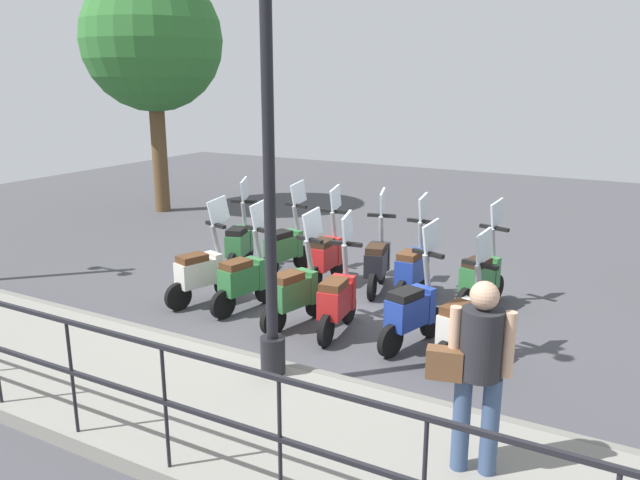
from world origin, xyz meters
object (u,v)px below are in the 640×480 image
tree_large (152,41)px  scooter_far_4 (285,246)px  lamp_post_near (269,190)px  scooter_near_2 (338,298)px  pedestrian_with_bag (477,363)px  scooter_far_2 (377,261)px  scooter_far_3 (326,255)px  scooter_near_5 (202,271)px  scooter_near_4 (244,278)px  scooter_far_0 (481,276)px  scooter_near_3 (295,291)px  scooter_near_1 (412,309)px  scooter_far_5 (240,242)px  scooter_far_1 (413,268)px  scooter_near_0 (464,324)px

tree_large → scooter_far_4: tree_large is taller
lamp_post_near → scooter_near_2: 2.26m
pedestrian_with_bag → scooter_far_2: 4.78m
scooter_far_3 → scooter_near_5: bearing=142.2°
scooter_near_5 → scooter_near_2: bearing=-73.7°
scooter_near_4 → scooter_far_4: bearing=24.5°
scooter_far_2 → scooter_far_3: same height
scooter_far_0 → lamp_post_near: bearing=173.4°
scooter_near_3 → scooter_near_4: bearing=95.2°
scooter_near_1 → scooter_far_2: 2.07m
pedestrian_with_bag → scooter_far_2: (3.99, 2.57, -0.60)m
scooter_near_4 → scooter_far_4: (1.69, 0.38, 0.00)m
scooter_near_1 → scooter_far_4: bearing=75.3°
scooter_near_1 → scooter_far_5: same height
tree_large → scooter_near_2: tree_large is taller
scooter_far_1 → scooter_far_3: bearing=91.4°
scooter_near_1 → scooter_far_1: bearing=36.5°
tree_large → scooter_far_3: bearing=-115.8°
scooter_near_3 → lamp_post_near: bearing=-143.6°
scooter_near_4 → scooter_far_2: (1.66, -1.29, 0.00)m
tree_large → scooter_far_1: size_ratio=3.66×
pedestrian_with_bag → scooter_far_3: (3.90, 3.41, -0.60)m
pedestrian_with_bag → scooter_far_1: bearing=13.7°
scooter_far_0 → pedestrian_with_bag: bearing=-151.3°
scooter_near_0 → scooter_near_4: bearing=101.4°
tree_large → scooter_near_5: 7.65m
pedestrian_with_bag → scooter_near_5: 5.14m
scooter_far_4 → scooter_near_3: bearing=-133.4°
scooter_near_1 → scooter_far_0: size_ratio=1.00×
scooter_near_1 → scooter_far_0: (1.71, -0.39, 0.00)m
scooter_near_2 → scooter_far_4: size_ratio=1.00×
scooter_far_1 → scooter_far_5: 3.09m
scooter_near_4 → scooter_far_5: 1.95m
lamp_post_near → scooter_far_0: lamp_post_near is taller
lamp_post_near → scooter_near_3: size_ratio=2.87×
scooter_far_4 → scooter_far_3: bearing=-87.1°
scooter_near_2 → scooter_far_0: bearing=-44.0°
scooter_near_2 → scooter_near_4: (0.10, 1.52, 0.00)m
tree_large → scooter_far_3: size_ratio=3.66×
tree_large → scooter_far_1: 8.89m
pedestrian_with_bag → scooter_far_1: pedestrian_with_bag is taller
tree_large → scooter_far_5: tree_large is taller
scooter_near_2 → scooter_far_1: size_ratio=1.00×
scooter_near_1 → scooter_near_3: size_ratio=1.00×
scooter_far_2 → scooter_far_4: (0.03, 1.67, 0.00)m
lamp_post_near → scooter_far_2: 3.71m
scooter_far_2 → scooter_far_5: bearing=79.4°
tree_large → scooter_near_1: 10.02m
lamp_post_near → tree_large: bearing=49.4°
lamp_post_near → scooter_near_4: (1.66, 1.55, -1.63)m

